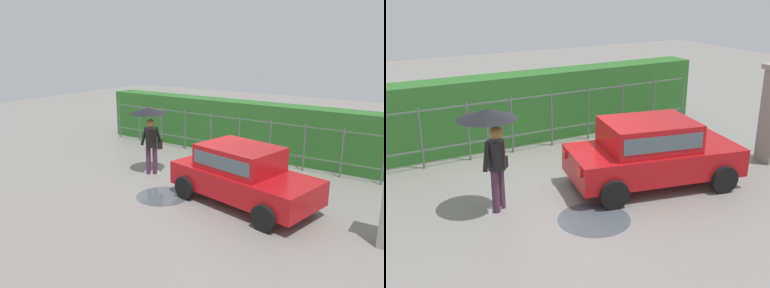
# 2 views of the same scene
# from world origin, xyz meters

# --- Properties ---
(ground_plane) EXTENTS (40.00, 40.00, 0.00)m
(ground_plane) POSITION_xyz_m (0.00, 0.00, 0.00)
(ground_plane) COLOR gray
(car) EXTENTS (3.96, 2.46, 1.48)m
(car) POSITION_xyz_m (1.50, -0.64, 0.80)
(car) COLOR #B71116
(car) RESTS_ON ground
(pedestrian) EXTENTS (1.13, 1.13, 2.06)m
(pedestrian) POSITION_xyz_m (-1.91, -0.14, 1.58)
(pedestrian) COLOR #47283D
(pedestrian) RESTS_ON ground
(fence_section) EXTENTS (11.49, 0.05, 1.50)m
(fence_section) POSITION_xyz_m (-0.38, 2.77, 0.82)
(fence_section) COLOR #59605B
(fence_section) RESTS_ON ground
(hedge_row) EXTENTS (12.44, 0.90, 1.90)m
(hedge_row) POSITION_xyz_m (-0.38, 3.58, 0.95)
(hedge_row) COLOR #2D6B28
(hedge_row) RESTS_ON ground
(puddle_near) EXTENTS (1.40, 1.40, 0.00)m
(puddle_near) POSITION_xyz_m (-0.42, -1.43, 0.00)
(puddle_near) COLOR #4C545B
(puddle_near) RESTS_ON ground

